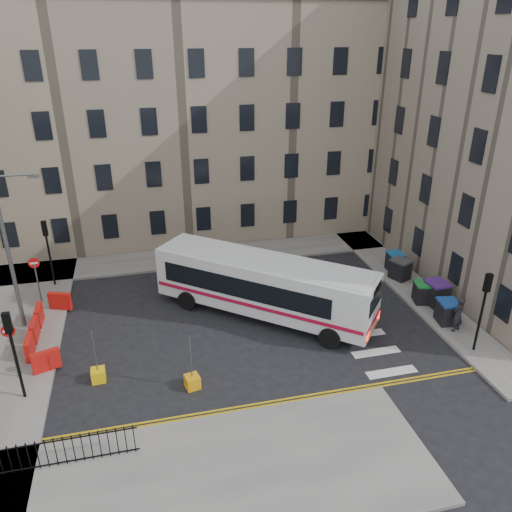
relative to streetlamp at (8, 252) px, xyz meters
name	(u,v)px	position (x,y,z in m)	size (l,w,h in m)	color
ground	(273,316)	(13.00, -2.00, -4.34)	(120.00, 120.00, 0.00)	black
pavement_north	(153,261)	(7.00, 6.60, -4.26)	(36.00, 3.20, 0.15)	slate
pavement_east	(389,267)	(22.00, 2.00, -4.26)	(2.40, 26.00, 0.15)	slate
pavement_west	(0,339)	(-1.00, -1.00, -4.26)	(6.00, 22.00, 0.15)	slate
pavement_sw	(152,490)	(6.00, -12.00, -4.26)	(20.00, 6.00, 0.15)	slate
terrace_north	(124,116)	(6.00, 13.50, 4.28)	(38.30, 10.80, 17.20)	gray
traffic_light_east	(484,301)	(21.60, -7.50, -1.47)	(0.28, 0.22, 4.10)	black
traffic_light_nw	(47,243)	(1.00, 4.50, -1.47)	(0.28, 0.22, 4.10)	black
traffic_light_sw	(12,343)	(1.00, -6.00, -1.47)	(0.28, 0.22, 4.10)	black
streetlamp	(8,252)	(0.00, 0.00, 0.00)	(0.50, 0.22, 8.14)	#595B5E
no_entry_north	(35,271)	(0.50, 2.50, -2.26)	(0.60, 0.08, 3.00)	#595B5E
no_entry_south	(10,340)	(0.50, -4.50, -2.26)	(0.60, 0.08, 3.00)	#595B5E
roadworks_barriers	(42,329)	(1.16, -1.50, -3.69)	(1.66, 6.26, 1.00)	red
iron_railings	(24,458)	(1.75, -10.20, -3.59)	(7.80, 0.04, 1.20)	black
bus	(263,284)	(12.53, -1.69, -2.44)	(10.96, 9.83, 3.28)	silver
wheelie_bin_a	(447,312)	(21.70, -4.96, -3.56)	(1.15, 1.27, 1.25)	black
wheelie_bin_b	(436,293)	(22.22, -3.07, -3.50)	(1.15, 1.30, 1.37)	black
wheelie_bin_c	(423,292)	(21.60, -2.69, -3.59)	(1.17, 1.27, 1.19)	black
wheelie_bin_d	(400,269)	(21.80, 0.27, -3.55)	(1.36, 1.44, 1.25)	black
wheelie_bin_e	(395,262)	(22.05, 1.40, -3.58)	(0.98, 1.12, 1.20)	black
pedestrian	(458,314)	(21.72, -5.79, -3.23)	(0.70, 0.46, 1.92)	black
bollard_yellow	(98,375)	(3.99, -5.45, -4.04)	(0.60, 0.60, 0.60)	yellow
bollard_chevron	(192,382)	(8.00, -6.90, -4.04)	(0.60, 0.60, 0.60)	orange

